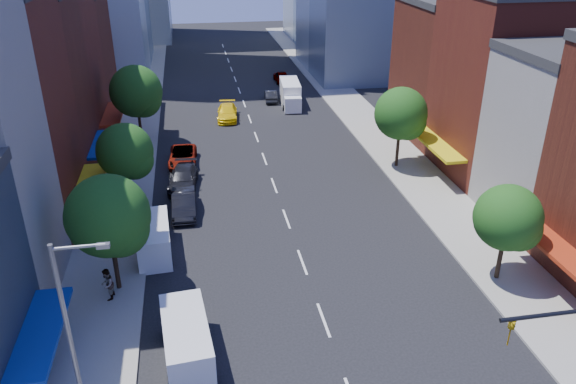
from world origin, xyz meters
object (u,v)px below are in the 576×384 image
object	(u,v)px
pedestrian_near	(37,367)
pedestrian_far	(107,284)
box_truck	(290,94)
traffic_car_far	(281,77)
cargo_van_near	(187,344)
parked_car_rear	(183,178)
parked_car_third	(183,156)
traffic_car_oncoming	(271,96)
taxi	(227,112)
parked_car_second	(184,203)
cargo_van_far	(154,240)

from	to	relation	value
pedestrian_near	pedestrian_far	world-z (taller)	pedestrian_far
pedestrian_near	pedestrian_far	distance (m)	6.72
pedestrian_near	pedestrian_far	size ratio (longest dim) A/B	0.92
box_truck	pedestrian_near	xyz separation A→B (m)	(-19.96, -42.67, -0.28)
traffic_car_far	box_truck	size ratio (longest dim) A/B	0.62
cargo_van_near	pedestrian_near	size ratio (longest dim) A/B	3.11
parked_car_rear	cargo_van_near	bearing A→B (deg)	-83.13
parked_car_third	parked_car_rear	size ratio (longest dim) A/B	0.97
parked_car_rear	traffic_car_far	world-z (taller)	parked_car_rear
box_truck	pedestrian_near	bearing A→B (deg)	-110.22
traffic_car_oncoming	pedestrian_far	bearing A→B (deg)	72.74
parked_car_third	taxi	size ratio (longest dim) A/B	0.99
parked_car_second	cargo_van_far	size ratio (longest dim) A/B	0.94
taxi	traffic_car_far	world-z (taller)	taxi
taxi	pedestrian_far	xyz separation A→B (m)	(-9.49, -32.46, 0.37)
traffic_car_oncoming	traffic_car_far	distance (m)	9.26
traffic_car_far	box_truck	distance (m)	10.97
parked_car_rear	pedestrian_far	bearing A→B (deg)	-99.61
parked_car_second	taxi	world-z (taller)	parked_car_second
parked_car_third	cargo_van_near	bearing A→B (deg)	-86.94
traffic_car_oncoming	parked_car_rear	bearing A→B (deg)	69.54
parked_car_rear	taxi	size ratio (longest dim) A/B	1.02
traffic_car_oncoming	pedestrian_near	size ratio (longest dim) A/B	2.25
box_truck	pedestrian_far	size ratio (longest dim) A/B	3.63
parked_car_rear	traffic_car_oncoming	bearing A→B (deg)	71.93
traffic_car_far	pedestrian_near	xyz separation A→B (m)	(-20.70, -53.60, 0.30)
parked_car_third	traffic_car_far	xyz separation A→B (m)	(13.70, 27.21, 0.03)
cargo_van_near	cargo_van_far	bearing A→B (deg)	95.38
pedestrian_near	cargo_van_far	bearing A→B (deg)	-28.36
pedestrian_far	cargo_van_near	bearing A→B (deg)	43.54
traffic_car_far	box_truck	bearing A→B (deg)	85.78
box_truck	parked_car_second	bearing A→B (deg)	-111.59
traffic_car_far	pedestrian_near	bearing A→B (deg)	68.50
parked_car_second	cargo_van_near	xyz separation A→B (m)	(0.01, -16.32, 0.33)
parked_car_rear	cargo_van_near	distance (m)	21.04
parked_car_rear	traffic_car_far	bearing A→B (deg)	73.84
parked_car_second	parked_car_third	bearing A→B (deg)	90.17
box_truck	pedestrian_far	bearing A→B (deg)	-110.70
box_truck	cargo_van_near	bearing A→B (deg)	-102.14
traffic_car_far	pedestrian_near	world-z (taller)	pedestrian_near
parked_car_second	box_truck	distance (m)	29.12
box_truck	pedestrian_far	world-z (taller)	box_truck
traffic_car_oncoming	box_truck	world-z (taller)	box_truck
cargo_van_near	pedestrian_near	distance (m)	7.02
parked_car_second	parked_car_third	size ratio (longest dim) A/B	0.95
parked_car_rear	taxi	bearing A→B (deg)	80.66
parked_car_third	pedestrian_near	size ratio (longest dim) A/B	2.89
parked_car_third	pedestrian_far	distance (m)	20.66
cargo_van_far	traffic_car_far	world-z (taller)	cargo_van_far
parked_car_rear	traffic_car_far	size ratio (longest dim) A/B	1.21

